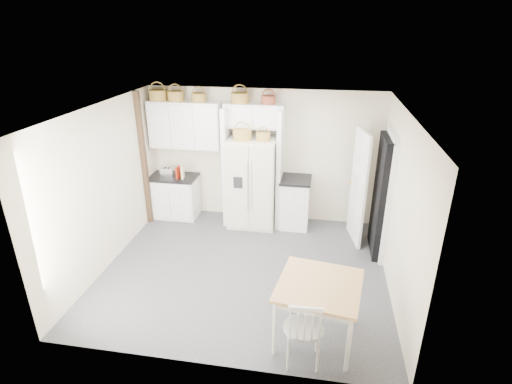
# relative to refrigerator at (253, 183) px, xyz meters

# --- Properties ---
(floor) EXTENTS (4.50, 4.50, 0.00)m
(floor) POSITION_rel_refrigerator_xyz_m (0.15, -1.63, -0.87)
(floor) COLOR #333338
(floor) RESTS_ON ground
(ceiling) EXTENTS (4.50, 4.50, 0.00)m
(ceiling) POSITION_rel_refrigerator_xyz_m (0.15, -1.63, 1.73)
(ceiling) COLOR white
(ceiling) RESTS_ON wall_back
(wall_back) EXTENTS (4.50, 0.00, 4.50)m
(wall_back) POSITION_rel_refrigerator_xyz_m (0.15, 0.37, 0.43)
(wall_back) COLOR beige
(wall_back) RESTS_ON floor
(wall_left) EXTENTS (0.00, 4.00, 4.00)m
(wall_left) POSITION_rel_refrigerator_xyz_m (-2.10, -1.63, 0.43)
(wall_left) COLOR beige
(wall_left) RESTS_ON floor
(wall_right) EXTENTS (0.00, 4.00, 4.00)m
(wall_right) POSITION_rel_refrigerator_xyz_m (2.40, -1.63, 0.43)
(wall_right) COLOR beige
(wall_right) RESTS_ON floor
(refrigerator) EXTENTS (0.90, 0.72, 1.74)m
(refrigerator) POSITION_rel_refrigerator_xyz_m (0.00, 0.00, 0.00)
(refrigerator) COLOR beige
(refrigerator) RESTS_ON floor
(base_cab_left) EXTENTS (0.90, 0.57, 0.84)m
(base_cab_left) POSITION_rel_refrigerator_xyz_m (-1.63, 0.07, -0.45)
(base_cab_left) COLOR silver
(base_cab_left) RESTS_ON floor
(base_cab_right) EXTENTS (0.54, 0.64, 0.95)m
(base_cab_right) POSITION_rel_refrigerator_xyz_m (0.82, 0.07, -0.40)
(base_cab_right) COLOR silver
(base_cab_right) RESTS_ON floor
(dining_table) EXTENTS (1.12, 1.12, 0.82)m
(dining_table) POSITION_rel_refrigerator_xyz_m (1.34, -2.97, -0.46)
(dining_table) COLOR #A86935
(dining_table) RESTS_ON floor
(windsor_chair) EXTENTS (0.51, 0.47, 0.98)m
(windsor_chair) POSITION_rel_refrigerator_xyz_m (1.20, -3.38, -0.38)
(windsor_chair) COLOR silver
(windsor_chair) RESTS_ON floor
(counter_left) EXTENTS (0.94, 0.61, 0.04)m
(counter_left) POSITION_rel_refrigerator_xyz_m (-1.63, 0.07, -0.01)
(counter_left) COLOR black
(counter_left) RESTS_ON base_cab_left
(counter_right) EXTENTS (0.58, 0.69, 0.04)m
(counter_right) POSITION_rel_refrigerator_xyz_m (0.82, 0.07, 0.09)
(counter_right) COLOR black
(counter_right) RESTS_ON base_cab_right
(toaster) EXTENTS (0.26, 0.16, 0.18)m
(toaster) POSITION_rel_refrigerator_xyz_m (-1.74, 0.04, 0.09)
(toaster) COLOR silver
(toaster) RESTS_ON counter_left
(cookbook_red) EXTENTS (0.05, 0.16, 0.24)m
(cookbook_red) POSITION_rel_refrigerator_xyz_m (-1.49, -0.01, 0.12)
(cookbook_red) COLOR maroon
(cookbook_red) RESTS_ON counter_left
(cookbook_cream) EXTENTS (0.06, 0.17, 0.25)m
(cookbook_cream) POSITION_rel_refrigerator_xyz_m (-1.40, -0.01, 0.13)
(cookbook_cream) COLOR beige
(cookbook_cream) RESTS_ON counter_left
(basket_upper_a) EXTENTS (0.34, 0.34, 0.19)m
(basket_upper_a) POSITION_rel_refrigerator_xyz_m (-1.85, 0.20, 1.58)
(basket_upper_a) COLOR brown
(basket_upper_a) RESTS_ON upper_cabinet
(basket_upper_b) EXTENTS (0.31, 0.31, 0.18)m
(basket_upper_b) POSITION_rel_refrigerator_xyz_m (-1.50, 0.20, 1.57)
(basket_upper_b) COLOR brown
(basket_upper_b) RESTS_ON upper_cabinet
(basket_upper_c) EXTENTS (0.27, 0.27, 0.16)m
(basket_upper_c) POSITION_rel_refrigerator_xyz_m (-1.05, 0.20, 1.56)
(basket_upper_c) COLOR brown
(basket_upper_c) RESTS_ON upper_cabinet
(basket_bridge_a) EXTENTS (0.33, 0.33, 0.19)m
(basket_bridge_a) POSITION_rel_refrigerator_xyz_m (-0.27, 0.20, 1.57)
(basket_bridge_a) COLOR brown
(basket_bridge_a) RESTS_ON bridge_cabinet
(basket_bridge_b) EXTENTS (0.26, 0.26, 0.15)m
(basket_bridge_b) POSITION_rel_refrigerator_xyz_m (0.26, 0.20, 1.55)
(basket_bridge_b) COLOR maroon
(basket_bridge_b) RESTS_ON bridge_cabinet
(basket_fridge_a) EXTENTS (0.34, 0.34, 0.18)m
(basket_fridge_a) POSITION_rel_refrigerator_xyz_m (-0.17, -0.10, 0.96)
(basket_fridge_a) COLOR brown
(basket_fridge_a) RESTS_ON refrigerator
(basket_fridge_b) EXTENTS (0.26, 0.26, 0.14)m
(basket_fridge_b) POSITION_rel_refrigerator_xyz_m (0.21, -0.10, 0.94)
(basket_fridge_b) COLOR brown
(basket_fridge_b) RESTS_ON refrigerator
(upper_cabinet) EXTENTS (1.40, 0.34, 0.90)m
(upper_cabinet) POSITION_rel_refrigerator_xyz_m (-1.35, 0.20, 1.03)
(upper_cabinet) COLOR silver
(upper_cabinet) RESTS_ON wall_back
(bridge_cabinet) EXTENTS (1.12, 0.34, 0.45)m
(bridge_cabinet) POSITION_rel_refrigerator_xyz_m (0.00, 0.20, 1.25)
(bridge_cabinet) COLOR silver
(bridge_cabinet) RESTS_ON wall_back
(fridge_panel_left) EXTENTS (0.08, 0.60, 2.30)m
(fridge_panel_left) POSITION_rel_refrigerator_xyz_m (-0.51, 0.07, 0.28)
(fridge_panel_left) COLOR silver
(fridge_panel_left) RESTS_ON floor
(fridge_panel_right) EXTENTS (0.08, 0.60, 2.30)m
(fridge_panel_right) POSITION_rel_refrigerator_xyz_m (0.51, 0.07, 0.28)
(fridge_panel_right) COLOR silver
(fridge_panel_right) RESTS_ON floor
(trim_post) EXTENTS (0.09, 0.09, 2.60)m
(trim_post) POSITION_rel_refrigerator_xyz_m (-2.05, -0.28, 0.43)
(trim_post) COLOR black
(trim_post) RESTS_ON floor
(doorway_void) EXTENTS (0.18, 0.85, 2.05)m
(doorway_void) POSITION_rel_refrigerator_xyz_m (2.31, -0.63, 0.15)
(doorway_void) COLOR black
(doorway_void) RESTS_ON floor
(door_slab) EXTENTS (0.21, 0.79, 2.05)m
(door_slab) POSITION_rel_refrigerator_xyz_m (1.95, -0.30, 0.15)
(door_slab) COLOR white
(door_slab) RESTS_ON floor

